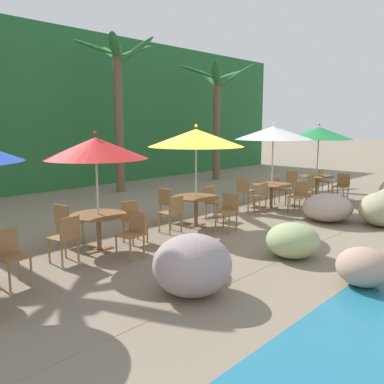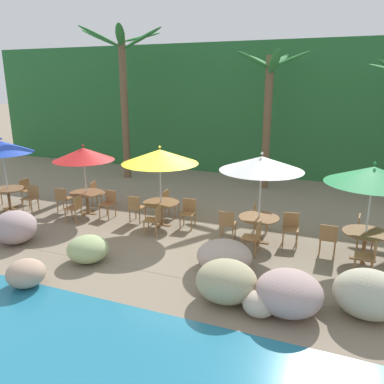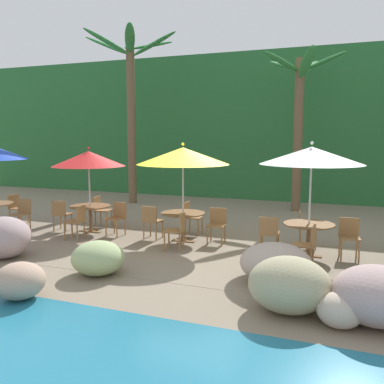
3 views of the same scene
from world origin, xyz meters
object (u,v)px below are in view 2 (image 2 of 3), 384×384
Objects in this scene: chair_red_inland at (96,192)px; chair_white_right at (254,236)px; chair_red_left at (63,198)px; chair_red_seaward at (109,202)px; dining_table_red at (87,196)px; chair_yellow_right at (155,219)px; chair_blue_seaward at (31,196)px; chair_green_right at (369,255)px; dining_table_blue at (8,192)px; palm_tree_nearest at (123,78)px; chair_yellow_seaward at (188,211)px; chair_white_inland at (258,215)px; umbrella_green at (373,175)px; chair_white_seaward at (291,226)px; chair_white_left at (227,223)px; chair_green_inland at (363,229)px; umbrella_white at (262,164)px; umbrella_blue at (2,147)px; umbrella_red at (84,154)px; dining_table_green at (365,237)px; dining_table_white at (259,221)px; chair_yellow_inland at (169,201)px; chair_green_left at (328,237)px; chair_blue_inland at (27,189)px; dining_table_yellow at (161,206)px; umbrella_yellow at (160,157)px; chair_yellow_left at (136,207)px.

chair_white_right is at bearing -17.76° from chair_red_inland.
chair_red_seaward is at bearing 6.82° from chair_red_left.
chair_yellow_right is at bearing -16.59° from dining_table_red.
chair_blue_seaward is 10.56m from chair_green_right.
dining_table_blue is 0.17× the size of palm_tree_nearest.
chair_yellow_seaward is at bearing 5.63° from chair_blue_seaward.
umbrella_green is (2.86, -0.94, 1.65)m from chair_white_inland.
chair_white_seaward and chair_white_left have the same top height.
chair_red_seaward is at bearing -176.51° from chair_green_inland.
chair_red_seaward is at bearing 179.27° from chair_white_seaward.
umbrella_white is 1.01× the size of umbrella_green.
chair_white_left is at bearing -13.69° from chair_red_inland.
umbrella_blue is 1.06× the size of umbrella_red.
chair_red_seaward is 7.82m from chair_green_right.
dining_table_green is 0.86m from chair_green_inland.
chair_yellow_inland is at bearing 161.50° from dining_table_white.
chair_yellow_right is at bearing -166.14° from chair_green_inland.
chair_blue_inland is at bearing 176.03° from chair_green_left.
chair_white_left is at bearing 12.48° from chair_yellow_right.
chair_red_inland and chair_yellow_seaward have the same top height.
chair_white_seaward is at bearing -163.33° from chair_green_inland.
chair_white_right is at bearing -18.91° from dining_table_yellow.
chair_white_inland is at bearing 148.53° from chair_green_right.
chair_yellow_right is 0.35× the size of umbrella_green.
chair_green_inland is at bearing 5.26° from umbrella_yellow.
chair_blue_seaward is 1.00× the size of chair_yellow_left.
dining_table_white is at bearing -9.75° from chair_yellow_seaward.
umbrella_yellow is at bearing -1.26° from umbrella_red.
chair_red_inland is at bearing 172.05° from dining_table_green.
umbrella_red reaches higher than chair_blue_inland.
chair_red_left is 6.55m from palm_tree_nearest.
dining_table_red is 1.00× the size of dining_table_white.
palm_tree_nearest is at bearing 106.42° from umbrella_red.
chair_red_left reaches higher than dining_table_red.
chair_red_left is 9.34m from dining_table_green.
dining_table_white is (5.84, -0.28, 0.00)m from dining_table_red.
umbrella_blue reaches higher than chair_white_left.
chair_blue_seaward reaches higher than dining_table_green.
dining_table_green is at bearing 0.33° from chair_blue_seaward.
chair_green_inland is (3.47, 0.91, 0.00)m from chair_white_left.
umbrella_yellow is (5.58, -0.29, 1.63)m from chair_blue_inland.
umbrella_yellow reaches higher than chair_blue_seaward.
umbrella_red is at bearing 177.37° from umbrella_green.
chair_yellow_right reaches higher than dining_table_white.
chair_yellow_inland is (1.79, 0.79, 0.00)m from chair_red_seaward.
chair_red_inland is 0.79× the size of dining_table_white.
chair_white_seaward is (9.46, 0.55, -0.10)m from dining_table_blue.
chair_white_left is 3.87m from umbrella_green.
chair_green_left is (4.88, -0.44, -1.63)m from umbrella_yellow.
umbrella_green is (3.50, 0.05, 1.65)m from chair_white_left.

